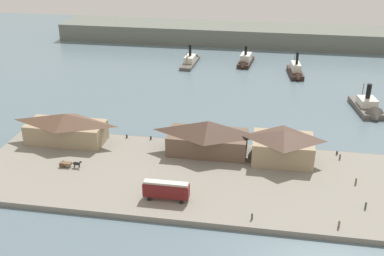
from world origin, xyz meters
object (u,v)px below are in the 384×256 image
pedestrian_standing_center (366,205)px  ferry_moored_east (296,72)px  mooring_post_center_east (337,153)px  mooring_post_west (151,138)px  ferry_mid_harbor (191,60)px  ferry_approaching_west (369,109)px  pedestrian_by_tram (340,157)px  pedestrian_near_east_shed (252,216)px  pedestrian_at_waters_edge (339,224)px  mooring_post_east (127,136)px  pedestrian_near_cart (356,181)px  street_tram (166,189)px  ferry_shed_central_terminal (208,136)px  horse_cart (70,164)px  ferry_shed_east_terminal (283,145)px  ferry_shed_west_terminal (66,127)px  ferry_near_quay (245,61)px

pedestrian_standing_center → ferry_moored_east: bearing=97.2°
mooring_post_center_east → mooring_post_west: same height
ferry_mid_harbor → ferry_approaching_west: 78.32m
pedestrian_by_tram → pedestrian_near_east_shed: bearing=-125.1°
pedestrian_at_waters_edge → mooring_post_east: bearing=149.0°
pedestrian_near_cart → pedestrian_near_east_shed: bearing=-142.3°
pedestrian_at_waters_edge → mooring_post_center_east: size_ratio=1.93×
street_tram → pedestrian_near_cart: bearing=18.1°
pedestrian_near_cart → ferry_approaching_west: 48.14m
mooring_post_east → ferry_mid_harbor: 76.99m
ferry_moored_east → pedestrian_near_cart: bearing=-82.4°
pedestrian_near_cart → mooring_post_west: pedestrian_near_cart is taller
pedestrian_standing_center → mooring_post_west: bearing=155.1°
ferry_shed_central_terminal → horse_cart: bearing=-156.9°
ferry_shed_central_terminal → horse_cart: size_ratio=3.60×
pedestrian_standing_center → ferry_approaching_west: (10.21, 56.65, -0.58)m
ferry_shed_east_terminal → pedestrian_at_waters_edge: bearing=-67.6°
horse_cart → pedestrian_by_tram: 67.04m
ferry_shed_east_terminal → mooring_post_east: 42.54m
horse_cart → pedestrian_standing_center: horse_cart is taller
ferry_shed_central_terminal → ferry_moored_east: (24.85, 70.44, -3.90)m
ferry_moored_east → ferry_approaching_west: (21.55, -33.64, -0.30)m
street_tram → pedestrian_at_waters_edge: street_tram is taller
ferry_shed_east_terminal → ferry_shed_central_terminal: bearing=176.5°
ferry_shed_west_terminal → ferry_approaching_west: bearing=23.7°
ferry_mid_harbor → street_tram: bearing=-83.2°
ferry_shed_east_terminal → ferry_near_quay: 84.12m
ferry_shed_west_terminal → pedestrian_near_cart: (73.94, -9.70, -3.34)m
horse_cart → pedestrian_near_cart: (67.50, 3.50, -0.16)m
pedestrian_near_east_shed → ferry_moored_east: size_ratio=0.09×
ferry_shed_west_terminal → pedestrian_near_east_shed: size_ratio=13.50×
pedestrian_by_tram → pedestrian_near_cart: 11.84m
mooring_post_west → horse_cart: bearing=-130.8°
ferry_approaching_west → ferry_shed_west_terminal: bearing=-156.3°
ferry_near_quay → mooring_post_east: bearing=-109.6°
mooring_post_west → ferry_shed_east_terminal: bearing=-9.1°
pedestrian_by_tram → pedestrian_near_cart: pedestrian_near_cart is taller
ferry_near_quay → ferry_mid_harbor: (-22.66, -0.47, -0.33)m
mooring_post_east → ferry_near_quay: bearing=70.4°
ferry_shed_west_terminal → mooring_post_center_east: ferry_shed_west_terminal is taller
pedestrian_at_waters_edge → pedestrian_standing_center: pedestrian_at_waters_edge is taller
ferry_shed_west_terminal → ferry_near_quay: ferry_shed_west_terminal is taller
pedestrian_at_waters_edge → pedestrian_standing_center: size_ratio=1.03×
pedestrian_near_east_shed → mooring_post_west: size_ratio=1.74×
pedestrian_near_cart → mooring_post_east: (-58.66, 14.45, -0.32)m
pedestrian_by_tram → mooring_post_west: pedestrian_by_tram is taller
pedestrian_standing_center → ferry_moored_east: size_ratio=0.10×
ferry_shed_west_terminal → pedestrian_by_tram: 71.86m
ferry_moored_east → ferry_near_quay: bearing=151.2°
ferry_shed_west_terminal → ferry_shed_east_terminal: bearing=-0.7°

